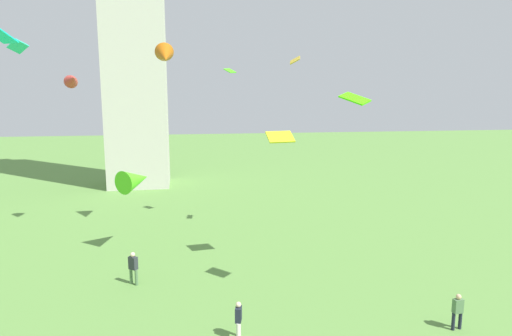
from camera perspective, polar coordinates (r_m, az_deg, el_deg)
The scene contains 12 objects.
person_0 at distance 23.80m, azimuth -16.28°, elevation -12.65°, with size 0.53×0.51×1.78m.
person_1 at distance 20.74m, azimuth 25.63°, elevation -16.89°, with size 0.49×0.28×1.60m.
person_2 at distance 18.27m, azimuth -2.39°, elevation -19.62°, with size 0.34×0.49×1.61m.
kite_flying_0 at distance 32.74m, azimuth -3.56°, elevation 13.01°, with size 0.97×1.00×0.42m.
kite_flying_1 at distance 32.80m, azimuth -23.62°, elevation 10.89°, with size 1.42×1.70×1.15m.
kite_flying_2 at distance 19.17m, azimuth 13.23°, elevation 9.14°, with size 1.40×1.36×0.62m.
kite_flying_3 at distance 23.87m, azimuth 3.30°, elevation 4.22°, with size 1.58×1.05×0.63m.
kite_flying_4 at distance 27.98m, azimuth -15.98°, elevation -1.53°, with size 2.53×2.61×1.56m.
kite_flying_5 at distance 30.73m, azimuth -12.22°, elevation 14.63°, with size 1.51×2.33×1.94m.
kite_flying_6 at distance 35.90m, azimuth -29.54°, elevation 14.12°, with size 1.65×1.44×0.96m.
kite_flying_7 at distance 26.64m, azimuth -31.21°, elevation 15.05°, with size 1.40×1.57×0.63m.
kite_flying_8 at distance 29.46m, azimuth 5.31°, elevation 14.33°, with size 0.89×1.24×0.68m.
Camera 1 is at (-1.04, -4.22, 9.69)m, focal length 29.55 mm.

